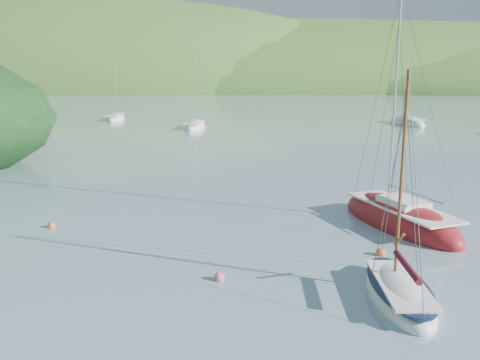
{
  "coord_description": "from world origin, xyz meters",
  "views": [
    {
      "loc": [
        -0.89,
        -18.17,
        8.55
      ],
      "look_at": [
        -1.26,
        8.0,
        2.65
      ],
      "focal_mm": 40.0,
      "sensor_mm": 36.0,
      "label": 1
    }
  ],
  "objects_px": {
    "distant_sloop_a": "(195,127)",
    "sloop_red": "(400,221)",
    "distant_sloop_b": "(407,123)",
    "distant_sloop_c": "(116,119)",
    "daysailer_white": "(399,293)"
  },
  "relations": [
    {
      "from": "sloop_red",
      "to": "distant_sloop_c",
      "type": "distance_m",
      "value": 57.31
    },
    {
      "from": "daysailer_white",
      "to": "distant_sloop_a",
      "type": "height_order",
      "value": "distant_sloop_a"
    },
    {
      "from": "daysailer_white",
      "to": "distant_sloop_b",
      "type": "height_order",
      "value": "distant_sloop_b"
    },
    {
      "from": "distant_sloop_a",
      "to": "distant_sloop_b",
      "type": "bearing_deg",
      "value": 14.73
    },
    {
      "from": "distant_sloop_a",
      "to": "sloop_red",
      "type": "bearing_deg",
      "value": -64.46
    },
    {
      "from": "sloop_red",
      "to": "distant_sloop_b",
      "type": "bearing_deg",
      "value": 51.48
    },
    {
      "from": "distant_sloop_a",
      "to": "distant_sloop_b",
      "type": "height_order",
      "value": "distant_sloop_b"
    },
    {
      "from": "distant_sloop_b",
      "to": "sloop_red",
      "type": "bearing_deg",
      "value": -117.77
    },
    {
      "from": "sloop_red",
      "to": "distant_sloop_b",
      "type": "distance_m",
      "value": 47.24
    },
    {
      "from": "daysailer_white",
      "to": "distant_sloop_c",
      "type": "bearing_deg",
      "value": 112.82
    },
    {
      "from": "sloop_red",
      "to": "distant_sloop_a",
      "type": "height_order",
      "value": "sloop_red"
    },
    {
      "from": "daysailer_white",
      "to": "distant_sloop_b",
      "type": "bearing_deg",
      "value": 73.68
    },
    {
      "from": "sloop_red",
      "to": "distant_sloop_c",
      "type": "xyz_separation_m",
      "value": [
        -27.28,
        50.4,
        -0.07
      ]
    },
    {
      "from": "daysailer_white",
      "to": "distant_sloop_a",
      "type": "distance_m",
      "value": 51.12
    },
    {
      "from": "daysailer_white",
      "to": "distant_sloop_c",
      "type": "distance_m",
      "value": 64.28
    }
  ]
}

